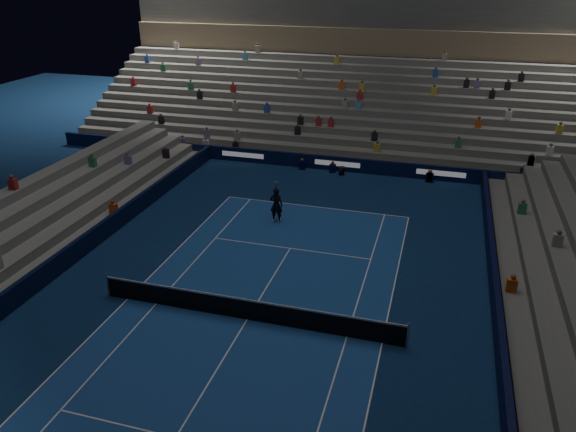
# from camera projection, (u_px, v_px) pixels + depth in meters

# --- Properties ---
(ground) EXTENTS (90.00, 90.00, 0.00)m
(ground) POSITION_uv_depth(u_px,v_px,m) (247.00, 320.00, 22.38)
(ground) COLOR #0B2246
(ground) RESTS_ON ground
(court_surface) EXTENTS (10.97, 23.77, 0.01)m
(court_surface) POSITION_uv_depth(u_px,v_px,m) (247.00, 319.00, 22.38)
(court_surface) COLOR navy
(court_surface) RESTS_ON ground
(sponsor_barrier_far) EXTENTS (44.00, 0.25, 1.00)m
(sponsor_barrier_far) POSITION_uv_depth(u_px,v_px,m) (338.00, 164.00, 38.32)
(sponsor_barrier_far) COLOR black
(sponsor_barrier_far) RESTS_ON ground
(sponsor_barrier_east) EXTENTS (0.25, 37.00, 1.00)m
(sponsor_barrier_east) POSITION_uv_depth(u_px,v_px,m) (501.00, 352.00, 19.72)
(sponsor_barrier_east) COLOR black
(sponsor_barrier_east) RESTS_ON ground
(sponsor_barrier_west) EXTENTS (0.25, 37.00, 1.00)m
(sponsor_barrier_west) POSITION_uv_depth(u_px,v_px,m) (43.00, 275.00, 24.61)
(sponsor_barrier_west) COLOR black
(sponsor_barrier_west) RESTS_ON ground
(grandstand_main) EXTENTS (44.00, 15.20, 11.20)m
(grandstand_main) POSITION_uv_depth(u_px,v_px,m) (362.00, 94.00, 45.32)
(grandstand_main) COLOR slate
(grandstand_main) RESTS_ON ground
(tennis_net) EXTENTS (12.90, 0.10, 1.10)m
(tennis_net) POSITION_uv_depth(u_px,v_px,m) (247.00, 309.00, 22.17)
(tennis_net) COLOR #B2B2B7
(tennis_net) RESTS_ON ground
(tennis_player) EXTENTS (0.74, 0.50, 2.00)m
(tennis_player) POSITION_uv_depth(u_px,v_px,m) (276.00, 205.00, 30.51)
(tennis_player) COLOR black
(tennis_player) RESTS_ON ground
(broadcast_camera) EXTENTS (0.46, 0.86, 0.52)m
(broadcast_camera) POSITION_uv_depth(u_px,v_px,m) (342.00, 171.00, 37.70)
(broadcast_camera) COLOR black
(broadcast_camera) RESTS_ON ground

